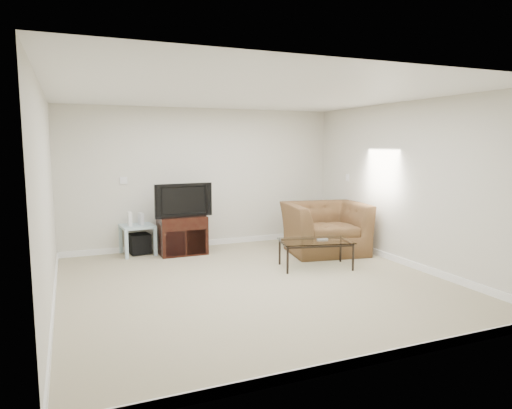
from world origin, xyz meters
name	(u,v)px	position (x,y,z in m)	size (l,w,h in m)	color
floor	(256,283)	(0.00, 0.00, 0.00)	(5.00, 5.00, 0.00)	tan
ceiling	(256,94)	(0.00, 0.00, 2.50)	(5.00, 5.00, 0.00)	white
wall_back	(203,178)	(0.00, 2.50, 1.25)	(5.00, 0.02, 2.50)	silver
wall_left	(46,200)	(-2.50, 0.00, 1.25)	(0.02, 5.00, 2.50)	silver
wall_right	(408,185)	(2.50, 0.00, 1.25)	(0.02, 5.00, 2.50)	silver
plate_back	(124,180)	(-1.40, 2.49, 1.25)	(0.12, 0.02, 0.12)	white
plate_right_switch	(347,178)	(2.49, 1.60, 1.25)	(0.02, 0.09, 0.13)	white
plate_right_outlet	(355,231)	(2.49, 1.30, 0.30)	(0.02, 0.08, 0.12)	white
tv_stand	(182,235)	(-0.51, 2.05, 0.33)	(0.78, 0.54, 0.65)	black
dvd_player	(183,223)	(-0.51, 2.01, 0.54)	(0.41, 0.28, 0.06)	black
television	(182,200)	(-0.51, 2.02, 0.93)	(0.91, 0.18, 0.57)	black
side_table	(138,240)	(-1.23, 2.28, 0.25)	(0.53, 0.53, 0.51)	#A4C0CB
subwoofer	(139,243)	(-1.20, 2.30, 0.18)	(0.33, 0.33, 0.33)	black
game_console	(130,219)	(-1.35, 2.25, 0.62)	(0.05, 0.17, 0.23)	white
game_case	(141,219)	(-1.16, 2.26, 0.61)	(0.05, 0.15, 0.20)	silver
recliner	(325,219)	(1.79, 1.20, 0.58)	(1.32, 0.86, 1.15)	#4D3A22
coffee_table	(315,254)	(1.14, 0.39, 0.21)	(1.07, 0.60, 0.42)	black
remote	(322,239)	(1.26, 0.39, 0.43)	(0.17, 0.05, 0.02)	#B2B2B7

